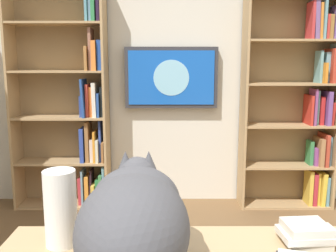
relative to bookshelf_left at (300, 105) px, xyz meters
name	(u,v)px	position (x,y,z in m)	size (l,w,h in m)	color
wall_back	(174,66)	(1.19, -0.17, 0.36)	(4.52, 0.06, 2.70)	silver
bookshelf_left	(300,105)	(0.00, 0.00, 0.00)	(0.88, 0.28, 1.98)	tan
bookshelf_right	(72,102)	(2.16, 0.00, 0.03)	(0.89, 0.28, 2.17)	tan
wall_mounted_tv	(171,78)	(1.22, -0.08, 0.25)	(0.89, 0.07, 0.58)	#333338
cat	(134,219)	(1.36, 2.44, -0.06)	(0.34, 0.61, 0.34)	#4C4C51
paper_towel_roll	(61,208)	(1.62, 2.28, -0.09)	(0.11, 0.11, 0.26)	white
desk_book_stack	(307,234)	(0.78, 2.28, -0.19)	(0.21, 0.14, 0.08)	beige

